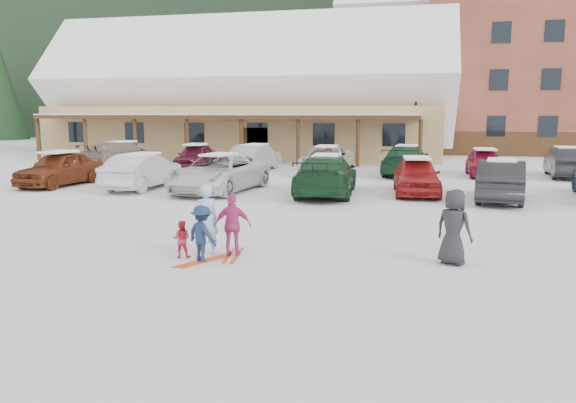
% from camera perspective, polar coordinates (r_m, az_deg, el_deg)
% --- Properties ---
extents(ground, '(160.00, 160.00, 0.00)m').
position_cam_1_polar(ground, '(13.40, -2.21, -4.84)').
color(ground, white).
rests_on(ground, ground).
extents(forested_hillside, '(300.00, 70.00, 38.00)m').
position_cam_1_polar(forested_hillside, '(98.88, 11.33, 18.11)').
color(forested_hillside, black).
rests_on(forested_hillside, ground).
extents(day_lodge, '(29.12, 12.50, 10.38)m').
position_cam_1_polar(day_lodge, '(42.38, -4.19, 10.04)').
color(day_lodge, tan).
rests_on(day_lodge, ground).
extents(alpine_hotel, '(31.48, 14.01, 21.48)m').
position_cam_1_polar(alpine_hotel, '(51.99, 25.73, 14.19)').
color(alpine_hotel, brown).
rests_on(alpine_hotel, ground).
extents(lamp_post, '(0.50, 0.25, 6.95)m').
position_cam_1_polar(lamp_post, '(37.46, 12.87, 9.89)').
color(lamp_post, black).
rests_on(lamp_post, ground).
extents(conifer_0, '(4.40, 4.40, 10.20)m').
position_cam_1_polar(conifer_0, '(51.78, -22.16, 11.16)').
color(conifer_0, black).
rests_on(conifer_0, ground).
extents(conifer_2, '(5.28, 5.28, 12.24)m').
position_cam_1_polar(conifer_2, '(64.07, -18.97, 11.84)').
color(conifer_2, black).
rests_on(conifer_2, ground).
extents(conifer_3, '(3.96, 3.96, 9.18)m').
position_cam_1_polar(conifer_3, '(56.65, 15.80, 10.67)').
color(conifer_3, black).
rests_on(conifer_3, ground).
extents(adult_skier, '(0.71, 0.68, 1.64)m').
position_cam_1_polar(adult_skier, '(12.74, -8.36, -1.90)').
color(adult_skier, '#99B4D6').
rests_on(adult_skier, ground).
extents(toddler_red, '(0.46, 0.38, 0.84)m').
position_cam_1_polar(toddler_red, '(12.77, -10.76, -3.75)').
color(toddler_red, red).
rests_on(toddler_red, ground).
extents(child_navy, '(0.93, 0.79, 1.25)m').
position_cam_1_polar(child_navy, '(12.25, -8.70, -3.28)').
color(child_navy, '#162642').
rests_on(child_navy, ground).
extents(skis_child_navy, '(0.85, 1.32, 0.03)m').
position_cam_1_polar(skis_child_navy, '(12.40, -8.64, -6.02)').
color(skis_child_navy, '#BC421A').
rests_on(skis_child_navy, ground).
extents(child_magenta, '(0.87, 0.46, 1.42)m').
position_cam_1_polar(child_magenta, '(12.67, -5.62, -2.40)').
color(child_magenta, '#C23174').
rests_on(child_magenta, ground).
extents(skis_child_magenta, '(0.39, 1.41, 0.03)m').
position_cam_1_polar(skis_child_magenta, '(12.83, -5.57, -5.44)').
color(skis_child_magenta, '#BC421A').
rests_on(skis_child_magenta, ground).
extents(bystander_dark, '(0.95, 0.85, 1.62)m').
position_cam_1_polar(bystander_dark, '(12.42, 16.49, -2.50)').
color(bystander_dark, black).
rests_on(bystander_dark, ground).
extents(parked_car_0, '(2.14, 4.56, 1.51)m').
position_cam_1_polar(parked_car_0, '(26.70, -22.18, 3.11)').
color(parked_car_0, maroon).
rests_on(parked_car_0, ground).
extents(parked_car_1, '(1.69, 4.56, 1.49)m').
position_cam_1_polar(parked_car_1, '(24.48, -14.57, 2.99)').
color(parked_car_1, silver).
rests_on(parked_car_1, ground).
extents(parked_car_2, '(3.21, 5.79, 1.53)m').
position_cam_1_polar(parked_car_2, '(23.03, -7.02, 2.90)').
color(parked_car_2, silver).
rests_on(parked_car_2, ground).
extents(parked_car_3, '(2.51, 5.52, 1.57)m').
position_cam_1_polar(parked_car_3, '(22.00, 3.89, 2.70)').
color(parked_car_3, '#15391F').
rests_on(parked_car_3, ground).
extents(parked_car_4, '(2.01, 4.38, 1.45)m').
position_cam_1_polar(parked_car_4, '(22.72, 12.91, 2.55)').
color(parked_car_4, '#AA1F20').
rests_on(parked_car_4, ground).
extents(parked_car_5, '(2.22, 4.72, 1.50)m').
position_cam_1_polar(parked_car_5, '(21.93, 20.81, 2.01)').
color(parked_car_5, black).
rests_on(parked_car_5, ground).
extents(parked_car_7, '(3.02, 5.67, 1.57)m').
position_cam_1_polar(parked_car_7, '(33.34, -16.51, 4.52)').
color(parked_car_7, gray).
rests_on(parked_car_7, ground).
extents(parked_car_8, '(2.12, 4.36, 1.44)m').
position_cam_1_polar(parked_car_8, '(32.06, -9.36, 4.49)').
color(parked_car_8, maroon).
rests_on(parked_car_8, ground).
extents(parked_car_9, '(2.08, 4.58, 1.46)m').
position_cam_1_polar(parked_car_9, '(31.11, -3.38, 4.48)').
color(parked_car_9, '#9A999D').
rests_on(parked_car_9, ground).
extents(parked_car_10, '(2.50, 5.30, 1.46)m').
position_cam_1_polar(parked_car_10, '(29.54, 3.95, 4.23)').
color(parked_car_10, silver).
rests_on(parked_car_10, ground).
extents(parked_car_11, '(2.60, 5.42, 1.52)m').
position_cam_1_polar(parked_car_11, '(29.53, 11.93, 4.11)').
color(parked_car_11, '#184026').
rests_on(parked_car_11, ground).
extents(parked_car_12, '(1.66, 4.08, 1.39)m').
position_cam_1_polar(parked_car_12, '(30.06, 19.32, 3.75)').
color(parked_car_12, maroon).
rests_on(parked_car_12, ground).
extents(parked_car_13, '(1.94, 4.65, 1.49)m').
position_cam_1_polar(parked_car_13, '(31.17, 26.40, 3.59)').
color(parked_car_13, black).
rests_on(parked_car_13, ground).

